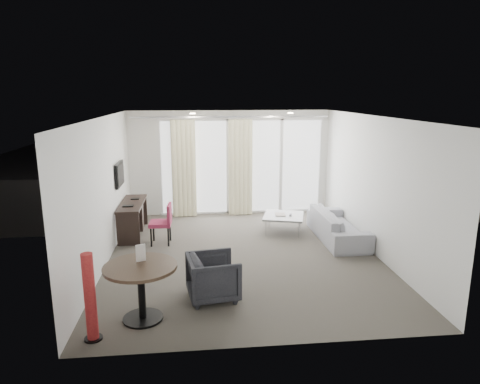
{
  "coord_description": "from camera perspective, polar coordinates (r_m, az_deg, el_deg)",
  "views": [
    {
      "loc": [
        -0.87,
        -7.59,
        3.01
      ],
      "look_at": [
        0.0,
        0.6,
        1.1
      ],
      "focal_mm": 32.0,
      "sensor_mm": 36.0,
      "label": 1
    }
  ],
  "objects": [
    {
      "name": "tv",
      "position": [
        9.32,
        -15.77,
        2.31
      ],
      "size": [
        0.05,
        0.8,
        0.5
      ],
      "primitive_type": null,
      "color": "black",
      "rests_on": "wall_left"
    },
    {
      "name": "curtain_right",
      "position": [
        10.62,
        0.08,
        3.25
      ],
      "size": [
        0.6,
        0.2,
        2.38
      ],
      "primitive_type": null,
      "color": "beige",
      "rests_on": "ground"
    },
    {
      "name": "wall_front",
      "position": [
        4.97,
        4.42,
        -7.08
      ],
      "size": [
        5.0,
        0.0,
        2.6
      ],
      "primitive_type": "cube",
      "color": "silver",
      "rests_on": "ground"
    },
    {
      "name": "menu_card",
      "position": [
        6.05,
        -13.02,
        -9.51
      ],
      "size": [
        0.13,
        0.06,
        0.24
      ],
      "primitive_type": null,
      "rotation": [
        0.0,
        0.0,
        0.34
      ],
      "color": "white",
      "rests_on": "round_table"
    },
    {
      "name": "red_lamp",
      "position": [
        5.69,
        -19.37,
        -13.11
      ],
      "size": [
        0.29,
        0.29,
        1.14
      ],
      "primitive_type": "cylinder",
      "rotation": [
        0.0,
        0.0,
        0.31
      ],
      "color": "maroon",
      "rests_on": "floor"
    },
    {
      "name": "wall_right",
      "position": [
        8.48,
        17.51,
        0.81
      ],
      "size": [
        0.0,
        6.0,
        2.6
      ],
      "primitive_type": "cube",
      "color": "silver",
      "rests_on": "ground"
    },
    {
      "name": "terrace_slab",
      "position": [
        12.52,
        -0.52,
        -1.14
      ],
      "size": [
        5.6,
        3.0,
        0.12
      ],
      "primitive_type": "cube",
      "color": "#4D4D50",
      "rests_on": "ground"
    },
    {
      "name": "rattan_table",
      "position": [
        12.24,
        3.91,
        -0.06
      ],
      "size": [
        0.49,
        0.49,
        0.48
      ],
      "primitive_type": null,
      "rotation": [
        0.0,
        0.0,
        0.02
      ],
      "color": "brown",
      "rests_on": "terrace_slab"
    },
    {
      "name": "sofa",
      "position": [
        9.24,
        12.89,
        -4.35
      ],
      "size": [
        0.8,
        2.04,
        0.59
      ],
      "primitive_type": "imported",
      "rotation": [
        0.0,
        0.0,
        1.57
      ],
      "color": "#95959E",
      "rests_on": "floor"
    },
    {
      "name": "coffee_table",
      "position": [
        9.54,
        5.81,
        -4.19
      ],
      "size": [
        1.05,
        1.05,
        0.38
      ],
      "primitive_type": null,
      "rotation": [
        0.0,
        0.0,
        -0.28
      ],
      "color": "gray",
      "rests_on": "floor"
    },
    {
      "name": "curtain_track",
      "position": [
        10.46,
        -1.3,
        9.98
      ],
      "size": [
        4.8,
        0.04,
        0.04
      ],
      "primitive_type": null,
      "color": "#B2B2B7",
      "rests_on": "ceiling"
    },
    {
      "name": "desk",
      "position": [
        9.56,
        -14.1,
        -3.46
      ],
      "size": [
        0.48,
        1.52,
        0.71
      ],
      "primitive_type": null,
      "color": "black",
      "rests_on": "floor"
    },
    {
      "name": "downlight_b",
      "position": [
        9.43,
        6.74,
        10.42
      ],
      "size": [
        0.12,
        0.12,
        0.02
      ],
      "primitive_type": "cylinder",
      "color": "#FFE0B2",
      "rests_on": "ceiling"
    },
    {
      "name": "ceiling",
      "position": [
        7.65,
        0.48,
        9.99
      ],
      "size": [
        5.0,
        6.0,
        0.0
      ],
      "primitive_type": "cube",
      "color": "white",
      "rests_on": "ground"
    },
    {
      "name": "wall_left",
      "position": [
        7.95,
        -17.75,
        0.0
      ],
      "size": [
        0.0,
        6.0,
        2.6
      ],
      "primitive_type": "cube",
      "color": "silver",
      "rests_on": "ground"
    },
    {
      "name": "magazine",
      "position": [
        9.52,
        5.38,
        -3.16
      ],
      "size": [
        0.24,
        0.29,
        0.02
      ],
      "primitive_type": null,
      "rotation": [
        0.0,
        0.0,
        -0.11
      ],
      "color": "gray",
      "rests_on": "coffee_table"
    },
    {
      "name": "curtain_left",
      "position": [
        10.57,
        -7.5,
        3.08
      ],
      "size": [
        0.6,
        0.2,
        2.38
      ],
      "primitive_type": null,
      "color": "beige",
      "rests_on": "ground"
    },
    {
      "name": "remote",
      "position": [
        9.49,
        6.75,
        -3.25
      ],
      "size": [
        0.09,
        0.17,
        0.02
      ],
      "primitive_type": null,
      "rotation": [
        0.0,
        0.0,
        -0.26
      ],
      "color": "black",
      "rests_on": "coffee_table"
    },
    {
      "name": "floor",
      "position": [
        8.21,
        0.45,
        -8.45
      ],
      "size": [
        5.0,
        6.0,
        0.0
      ],
      "primitive_type": "cube",
      "color": "#49453D",
      "rests_on": "ground"
    },
    {
      "name": "window_frame",
      "position": [
        10.77,
        0.26,
        3.39
      ],
      "size": [
        4.1,
        0.06,
        2.44
      ],
      "primitive_type": null,
      "color": "white",
      "rests_on": "ground"
    },
    {
      "name": "window_panel",
      "position": [
        10.79,
        0.25,
        3.4
      ],
      "size": [
        4.0,
        0.02,
        2.38
      ],
      "primitive_type": null,
      "color": "white",
      "rests_on": "ground"
    },
    {
      "name": "round_table",
      "position": [
        6.05,
        -12.99,
        -12.95
      ],
      "size": [
        1.06,
        1.06,
        0.78
      ],
      "primitive_type": null,
      "rotation": [
        0.0,
        0.0,
        0.09
      ],
      "color": "#39281C",
      "rests_on": "floor"
    },
    {
      "name": "rattan_chair_a",
      "position": [
        12.57,
        2.82,
        1.0
      ],
      "size": [
        0.58,
        0.58,
        0.78
      ],
      "primitive_type": null,
      "rotation": [
        0.0,
        0.0,
        0.1
      ],
      "color": "brown",
      "rests_on": "terrace_slab"
    },
    {
      "name": "downlight_a",
      "position": [
        9.2,
        -6.35,
        10.36
      ],
      "size": [
        0.12,
        0.12,
        0.02
      ],
      "primitive_type": "cylinder",
      "color": "#FFE0B2",
      "rests_on": "ceiling"
    },
    {
      "name": "rattan_chair_b",
      "position": [
        12.22,
        7.02,
        0.66
      ],
      "size": [
        0.63,
        0.63,
        0.82
      ],
      "primitive_type": null,
      "rotation": [
        0.0,
        0.0,
        0.14
      ],
      "color": "brown",
      "rests_on": "terrace_slab"
    },
    {
      "name": "balustrade",
      "position": [
        13.82,
        -1.11,
        2.58
      ],
      "size": [
        5.5,
        0.06,
        1.05
      ],
      "primitive_type": null,
      "color": "#B2B2B7",
      "rests_on": "terrace_slab"
    },
    {
      "name": "tub_armchair",
      "position": [
        6.5,
        -3.58,
        -11.24
      ],
      "size": [
        0.84,
        0.82,
        0.67
      ],
      "primitive_type": "imported",
      "rotation": [
        0.0,
        0.0,
        1.72
      ],
      "color": "#24252A",
      "rests_on": "floor"
    },
    {
      "name": "desk_chair",
      "position": [
        8.84,
        -10.57,
        -4.21
      ],
      "size": [
        0.48,
        0.45,
        0.83
      ],
      "primitive_type": null,
      "rotation": [
        0.0,
        0.0,
        -0.05
      ],
      "color": "maroon",
      "rests_on": "floor"
    }
  ]
}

